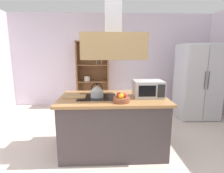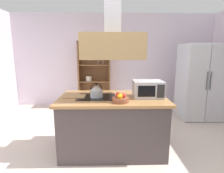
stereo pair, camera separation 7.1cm
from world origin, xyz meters
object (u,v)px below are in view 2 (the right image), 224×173
Objects in this scene: microwave at (148,89)px; cutting_board at (75,96)px; refrigerator at (199,82)px; kettle at (96,91)px; dish_cabinet at (95,78)px; fruit_bowl at (120,99)px.

cutting_board is at bearing 178.83° from microwave.
refrigerator reaches higher than cutting_board.
microwave is (0.81, -0.01, 0.04)m from kettle.
refrigerator is 2.78m from kettle.
dish_cabinet is at bearing 95.24° from kettle.
microwave is (1.03, -2.45, 0.18)m from dish_cabinet.
fruit_bowl is at bearing -40.10° from kettle.
microwave reaches higher than fruit_bowl.
cutting_board is (-0.35, 0.01, -0.09)m from kettle.
refrigerator is at bearing 42.40° from microwave.
microwave is 0.54m from fruit_bowl.
kettle reaches higher than cutting_board.
fruit_bowl is (-2.03, -1.73, 0.05)m from refrigerator.
kettle is 0.81m from microwave.
fruit_bowl is (0.58, -2.74, 0.10)m from dish_cabinet.
dish_cabinet is 2.45m from kettle.
microwave is at bearing -1.17° from cutting_board.
cutting_board is at bearing 177.72° from kettle.
refrigerator is at bearing -21.13° from dish_cabinet.
kettle reaches higher than fruit_bowl.
fruit_bowl is at bearing -23.99° from cutting_board.
refrigerator is 5.27× the size of cutting_board.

